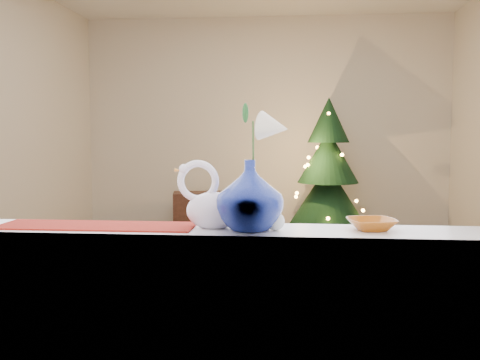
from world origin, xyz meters
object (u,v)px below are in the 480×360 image
object	(u,v)px
blue_vase	(250,190)
amber_dish	(372,225)
paperweight	(275,221)
swan	(214,196)
xmas_tree	(328,171)
side_table	(205,215)

from	to	relation	value
blue_vase	amber_dish	xyz separation A→B (m)	(0.42, 0.04, -0.12)
blue_vase	paperweight	size ratio (longest dim) A/B	4.32
swan	xmas_tree	distance (m)	4.37
blue_vase	swan	bearing A→B (deg)	167.81
xmas_tree	side_table	xyz separation A→B (m)	(-1.45, 0.14, -0.56)
swan	paperweight	bearing A→B (deg)	-18.59
swan	blue_vase	world-z (taller)	blue_vase
side_table	swan	bearing A→B (deg)	-90.64
xmas_tree	side_table	distance (m)	1.56
paperweight	xmas_tree	distance (m)	4.37
swan	amber_dish	xyz separation A→B (m)	(0.54, 0.01, -0.09)
xmas_tree	amber_dish	bearing A→B (deg)	-92.11
amber_dish	side_table	distance (m)	4.67
swan	amber_dish	world-z (taller)	swan
blue_vase	xmas_tree	xyz separation A→B (m)	(0.57, 4.34, -0.22)
swan	xmas_tree	world-z (taller)	xmas_tree
paperweight	xmas_tree	world-z (taller)	xmas_tree
swan	xmas_tree	bearing A→B (deg)	70.42
blue_vase	xmas_tree	bearing A→B (deg)	82.46
amber_dish	xmas_tree	distance (m)	4.31
blue_vase	side_table	size ratio (longest dim) A/B	0.37
xmas_tree	swan	bearing A→B (deg)	-99.27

